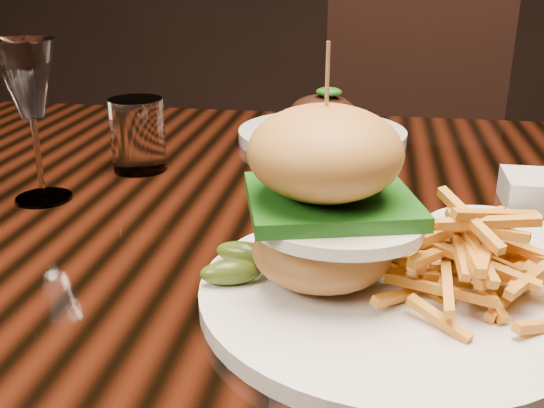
% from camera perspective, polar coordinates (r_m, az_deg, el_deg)
% --- Properties ---
extents(dining_table, '(1.60, 0.90, 0.75)m').
position_cam_1_polar(dining_table, '(0.77, 4.04, -5.34)').
color(dining_table, black).
rests_on(dining_table, ground).
extents(burger_plate, '(0.32, 0.32, 0.21)m').
position_cam_1_polar(burger_plate, '(0.52, 10.21, -3.30)').
color(burger_plate, silver).
rests_on(burger_plate, dining_table).
extents(side_saucer, '(0.13, 0.13, 0.02)m').
position_cam_1_polar(side_saucer, '(0.68, 18.99, -2.43)').
color(side_saucer, silver).
rests_on(side_saucer, dining_table).
extents(ramekin, '(0.09, 0.09, 0.04)m').
position_cam_1_polar(ramekin, '(0.78, 22.72, 1.12)').
color(ramekin, silver).
rests_on(ramekin, dining_table).
extents(wine_glass, '(0.07, 0.07, 0.18)m').
position_cam_1_polar(wine_glass, '(0.76, -21.02, 9.95)').
color(wine_glass, white).
rests_on(wine_glass, dining_table).
extents(water_tumbler, '(0.07, 0.07, 0.10)m').
position_cam_1_polar(water_tumbler, '(0.86, -11.93, 6.08)').
color(water_tumbler, white).
rests_on(water_tumbler, dining_table).
extents(far_dish, '(0.26, 0.26, 0.09)m').
position_cam_1_polar(far_dish, '(0.99, 4.52, 6.59)').
color(far_dish, silver).
rests_on(far_dish, dining_table).
extents(chair_far, '(0.50, 0.50, 0.95)m').
position_cam_1_polar(chair_far, '(1.65, 12.04, 4.02)').
color(chair_far, black).
rests_on(chair_far, ground).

